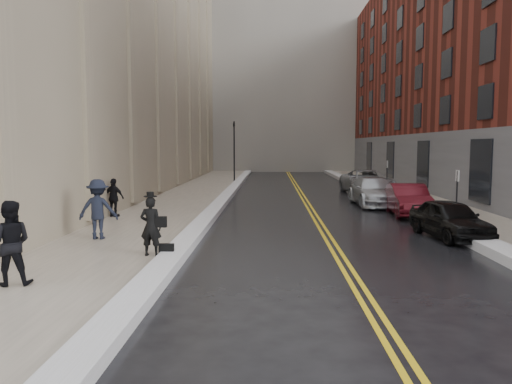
# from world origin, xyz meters

# --- Properties ---
(ground) EXTENTS (160.00, 160.00, 0.00)m
(ground) POSITION_xyz_m (0.00, 0.00, 0.00)
(ground) COLOR black
(ground) RESTS_ON ground
(sidewalk_left) EXTENTS (4.00, 64.00, 0.15)m
(sidewalk_left) POSITION_xyz_m (-4.50, 16.00, 0.07)
(sidewalk_left) COLOR gray
(sidewalk_left) RESTS_ON ground
(sidewalk_right) EXTENTS (3.00, 64.00, 0.15)m
(sidewalk_right) POSITION_xyz_m (9.00, 16.00, 0.07)
(sidewalk_right) COLOR gray
(sidewalk_right) RESTS_ON ground
(lane_stripe_a) EXTENTS (0.12, 64.00, 0.01)m
(lane_stripe_a) POSITION_xyz_m (2.38, 16.00, 0.00)
(lane_stripe_a) COLOR gold
(lane_stripe_a) RESTS_ON ground
(lane_stripe_b) EXTENTS (0.12, 64.00, 0.01)m
(lane_stripe_b) POSITION_xyz_m (2.62, 16.00, 0.00)
(lane_stripe_b) COLOR gold
(lane_stripe_b) RESTS_ON ground
(snow_ridge_left) EXTENTS (0.70, 60.80, 0.26)m
(snow_ridge_left) POSITION_xyz_m (-2.20, 16.00, 0.13)
(snow_ridge_left) COLOR white
(snow_ridge_left) RESTS_ON ground
(snow_ridge_right) EXTENTS (0.85, 60.80, 0.30)m
(snow_ridge_right) POSITION_xyz_m (7.15, 16.00, 0.15)
(snow_ridge_right) COLOR white
(snow_ridge_right) RESTS_ON ground
(tower_far_right) EXTENTS (22.00, 18.00, 44.00)m
(tower_far_right) POSITION_xyz_m (14.00, 66.00, 22.00)
(tower_far_right) COLOR slate
(tower_far_right) RESTS_ON ground
(traffic_signal) EXTENTS (0.18, 0.15, 5.20)m
(traffic_signal) POSITION_xyz_m (-2.60, 30.00, 3.08)
(traffic_signal) COLOR black
(traffic_signal) RESTS_ON ground
(parking_sign_near) EXTENTS (0.06, 0.35, 2.23)m
(parking_sign_near) POSITION_xyz_m (7.90, 8.00, 1.36)
(parking_sign_near) COLOR black
(parking_sign_near) RESTS_ON ground
(parking_sign_far) EXTENTS (0.06, 0.35, 2.23)m
(parking_sign_far) POSITION_xyz_m (7.90, 20.00, 1.36)
(parking_sign_far) COLOR black
(parking_sign_far) RESTS_ON ground
(car_black) EXTENTS (2.10, 4.11, 1.34)m
(car_black) POSITION_xyz_m (6.69, 5.27, 0.67)
(car_black) COLOR black
(car_black) RESTS_ON ground
(car_maroon) EXTENTS (1.81, 4.46, 1.44)m
(car_maroon) POSITION_xyz_m (6.80, 10.97, 0.72)
(car_maroon) COLOR #490D14
(car_maroon) RESTS_ON ground
(car_silver_near) EXTENTS (2.25, 5.21, 1.49)m
(car_silver_near) POSITION_xyz_m (5.99, 14.69, 0.75)
(car_silver_near) COLOR #A7AAAF
(car_silver_near) RESTS_ON ground
(car_silver_far) EXTENTS (3.10, 5.95, 1.60)m
(car_silver_far) POSITION_xyz_m (6.80, 20.73, 0.80)
(car_silver_far) COLOR #9B9EA3
(car_silver_far) RESTS_ON ground
(pedestrian_main) EXTENTS (0.64, 0.45, 1.65)m
(pedestrian_main) POSITION_xyz_m (-2.80, 1.56, 0.97)
(pedestrian_main) COLOR black
(pedestrian_main) RESTS_ON sidewalk_left
(pedestrian_a) EXTENTS (1.06, 0.92, 1.86)m
(pedestrian_a) POSITION_xyz_m (-5.18, -1.41, 1.08)
(pedestrian_a) COLOR black
(pedestrian_a) RESTS_ON sidewalk_left
(pedestrian_b) EXTENTS (1.30, 0.78, 1.96)m
(pedestrian_b) POSITION_xyz_m (-5.13, 4.01, 1.13)
(pedestrian_b) COLOR black
(pedestrian_b) RESTS_ON sidewalk_left
(pedestrian_c) EXTENTS (1.04, 0.69, 1.65)m
(pedestrian_c) POSITION_xyz_m (-6.20, 9.04, 0.97)
(pedestrian_c) COLOR black
(pedestrian_c) RESTS_ON sidewalk_left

